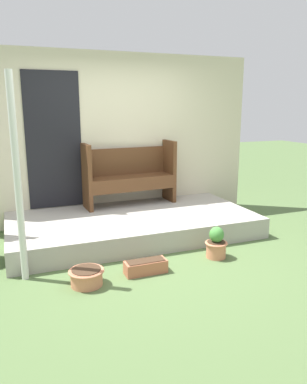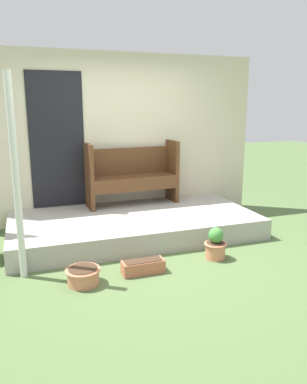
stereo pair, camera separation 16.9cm
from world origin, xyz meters
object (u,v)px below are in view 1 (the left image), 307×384
object	(u,v)px
bench	(129,172)
flower_pot_middle	(216,244)
support_post	(17,180)
flower_pot_left	(87,276)
planter_box_rect	(146,267)

from	to	relation	value
bench	flower_pot_middle	size ratio (longest dim) A/B	3.71
support_post	flower_pot_middle	size ratio (longest dim) A/B	5.51
support_post	flower_pot_middle	xyz separation A→B (m)	(2.19, -0.24, -0.90)
bench	flower_pot_left	xyz separation A→B (m)	(-1.08, -1.92, -0.69)
support_post	bench	world-z (taller)	support_post
planter_box_rect	bench	bearing A→B (deg)	77.34
bench	flower_pot_middle	xyz separation A→B (m)	(0.53, -1.77, -0.62)
bench	planter_box_rect	world-z (taller)	bench
flower_pot_middle	support_post	bearing A→B (deg)	173.72
bench	flower_pot_middle	bearing A→B (deg)	-76.69
planter_box_rect	support_post	bearing A→B (deg)	164.61
planter_box_rect	flower_pot_left	bearing A→B (deg)	-176.02
flower_pot_left	support_post	bearing A→B (deg)	146.22
flower_pot_left	planter_box_rect	world-z (taller)	flower_pot_left
support_post	bench	distance (m)	2.28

